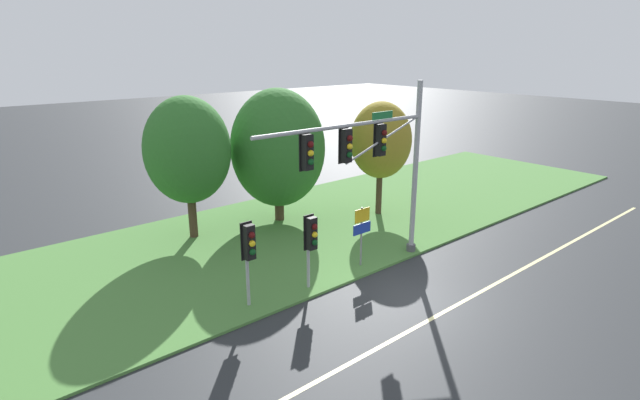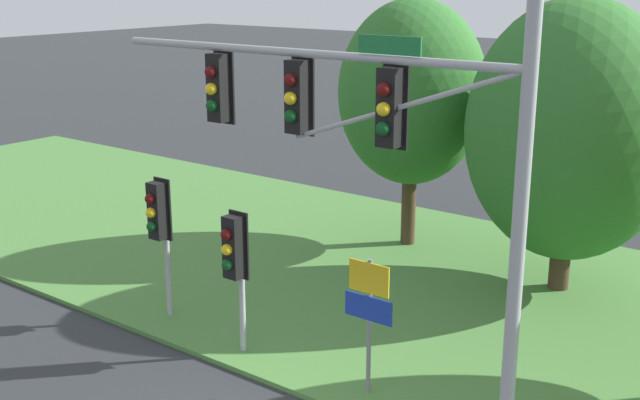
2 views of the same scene
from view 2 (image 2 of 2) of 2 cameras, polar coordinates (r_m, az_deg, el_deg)
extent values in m
cube|color=#477A38|center=(18.88, 10.69, -7.02)|extent=(48.00, 11.50, 0.10)
cylinder|color=#9EA0A5|center=(11.76, 13.97, -2.03)|extent=(0.22, 0.22, 7.37)
cylinder|color=#9EA0A5|center=(13.36, -1.66, 10.43)|extent=(8.08, 0.14, 0.14)
cylinder|color=#9EA0A5|center=(12.30, 5.77, 6.60)|extent=(4.07, 0.08, 1.48)
cube|color=black|center=(12.40, 4.98, 6.56)|extent=(0.34, 0.28, 1.22)
cube|color=black|center=(12.54, 5.37, 6.65)|extent=(0.46, 0.04, 1.34)
sphere|color=#4C0C0C|center=(12.21, 4.56, 7.84)|extent=(0.22, 0.22, 0.22)
sphere|color=yellow|center=(12.26, 4.53, 6.45)|extent=(0.22, 0.22, 0.22)
sphere|color=#0C4219|center=(12.31, 4.50, 5.08)|extent=(0.22, 0.22, 0.22)
cube|color=black|center=(13.45, -1.63, 7.33)|extent=(0.34, 0.28, 1.22)
cube|color=black|center=(13.58, -1.21, 7.42)|extent=(0.46, 0.04, 1.34)
sphere|color=#4C0C0C|center=(13.27, -2.13, 8.52)|extent=(0.22, 0.22, 0.22)
sphere|color=yellow|center=(13.31, -2.12, 7.24)|extent=(0.22, 0.22, 0.22)
sphere|color=#0C4219|center=(13.36, -2.11, 5.97)|extent=(0.22, 0.22, 0.22)
cube|color=black|center=(14.65, -7.24, 7.92)|extent=(0.34, 0.28, 1.22)
cube|color=black|center=(14.76, -6.81, 7.99)|extent=(0.46, 0.04, 1.34)
sphere|color=#4C0C0C|center=(14.49, -7.78, 9.01)|extent=(0.22, 0.22, 0.22)
sphere|color=yellow|center=(14.52, -7.74, 7.83)|extent=(0.22, 0.22, 0.22)
sphere|color=#0C4219|center=(14.57, -7.70, 6.66)|extent=(0.22, 0.22, 0.22)
cube|color=#196B33|center=(12.25, 4.96, 10.92)|extent=(1.10, 0.04, 0.28)
cylinder|color=#9EA0A5|center=(17.48, -10.83, -3.52)|extent=(0.12, 0.12, 2.97)
cube|color=black|center=(17.08, -11.49, -0.75)|extent=(0.34, 0.28, 1.22)
cube|color=black|center=(17.18, -11.09, -0.63)|extent=(0.46, 0.04, 1.34)
sphere|color=#4C0C0C|center=(16.88, -11.99, 0.09)|extent=(0.22, 0.22, 0.22)
sphere|color=yellow|center=(16.97, -11.94, -0.89)|extent=(0.22, 0.22, 0.22)
sphere|color=#0C4219|center=(17.05, -11.88, -1.85)|extent=(0.22, 0.22, 0.22)
cylinder|color=#9EA0A5|center=(15.67, -5.59, -6.01)|extent=(0.12, 0.12, 2.77)
cube|color=black|center=(15.25, -6.18, -3.36)|extent=(0.34, 0.28, 1.22)
cube|color=black|center=(15.36, -5.77, -3.20)|extent=(0.46, 0.04, 1.34)
sphere|color=#4C0C0C|center=(15.03, -6.68, -2.45)|extent=(0.22, 0.22, 0.22)
sphere|color=yellow|center=(15.13, -6.64, -3.53)|extent=(0.22, 0.22, 0.22)
sphere|color=#0C4219|center=(15.23, -6.61, -4.60)|extent=(0.22, 0.22, 0.22)
cylinder|color=slate|center=(14.16, 3.51, -9.01)|extent=(0.08, 0.08, 2.51)
cube|color=gold|center=(13.78, 3.50, -5.56)|extent=(0.81, 0.03, 0.56)
cube|color=#193399|center=(13.99, 3.47, -7.69)|extent=(0.97, 0.03, 0.44)
cylinder|color=#423021|center=(21.90, 6.35, 0.80)|extent=(0.39, 0.39, 3.10)
ellipsoid|color=#2D6B28|center=(21.38, 6.57, 7.61)|extent=(3.92, 3.92, 4.89)
cylinder|color=#423021|center=(19.56, 16.82, -2.60)|extent=(0.48, 0.48, 2.48)
ellipsoid|color=#2D6B28|center=(18.94, 17.44, 4.73)|extent=(4.75, 4.75, 5.94)
camera|label=1|loc=(20.87, -61.78, 11.68)|focal=28.00mm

